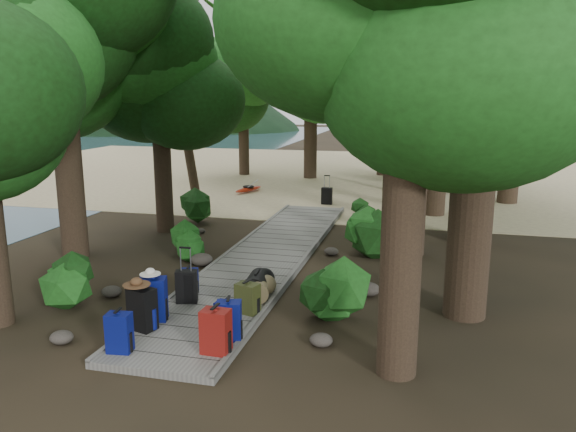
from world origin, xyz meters
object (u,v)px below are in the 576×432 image
(backpack_right_d, at_px, (248,297))
(backpack_right_b, at_px, (229,319))
(duffel_right_black, at_px, (257,284))
(lone_suitcase_on_sand, at_px, (327,196))
(backpack_left_a, at_px, (119,331))
(backpack_right_c, at_px, (226,315))
(duffel_right_khaki, at_px, (258,289))
(kayak, at_px, (249,188))
(backpack_left_b, at_px, (142,307))
(backpack_right_a, at_px, (216,329))
(backpack_left_c, at_px, (153,297))
(backpack_left_d, at_px, (189,280))
(suitcase_on_boardwalk, at_px, (187,286))
(sun_lounger, at_px, (417,189))

(backpack_right_d, bearing_deg, backpack_right_b, -71.17)
(backpack_right_b, xyz_separation_m, duffel_right_black, (-0.16, 2.02, -0.13))
(backpack_right_d, relative_size, lone_suitcase_on_sand, 0.99)
(backpack_left_a, distance_m, backpack_right_c, 1.69)
(duffel_right_khaki, bearing_deg, backpack_right_d, -106.11)
(backpack_left_a, bearing_deg, duffel_right_black, 58.83)
(kayak, bearing_deg, backpack_left_b, -59.87)
(backpack_left_a, bearing_deg, duffel_right_khaki, 55.84)
(backpack_right_a, xyz_separation_m, kayak, (-4.06, 14.04, -0.31))
(backpack_left_c, relative_size, duffel_right_black, 1.17)
(lone_suitcase_on_sand, bearing_deg, backpack_right_d, -87.52)
(backpack_right_b, distance_m, backpack_right_c, 0.29)
(backpack_right_a, relative_size, kayak, 0.23)
(backpack_left_b, distance_m, backpack_right_d, 1.83)
(kayak, bearing_deg, backpack_left_d, -58.17)
(suitcase_on_boardwalk, bearing_deg, duffel_right_khaki, 3.13)
(backpack_left_b, xyz_separation_m, kayak, (-2.58, 13.53, -0.33))
(backpack_left_c, distance_m, backpack_right_a, 1.76)
(duffel_right_black, bearing_deg, backpack_right_c, -95.11)
(backpack_left_d, distance_m, backpack_right_c, 2.09)
(backpack_left_a, bearing_deg, backpack_right_a, 6.15)
(lone_suitcase_on_sand, bearing_deg, backpack_right_b, -87.48)
(lone_suitcase_on_sand, height_order, kayak, lone_suitcase_on_sand)
(backpack_right_d, bearing_deg, backpack_left_a, -109.83)
(backpack_right_c, relative_size, backpack_right_d, 0.97)
(backpack_left_a, height_order, backpack_right_b, backpack_right_b)
(backpack_right_a, bearing_deg, lone_suitcase_on_sand, 94.65)
(backpack_left_d, relative_size, backpack_right_a, 0.70)
(backpack_right_a, xyz_separation_m, duffel_right_black, (-0.13, 2.51, -0.15))
(backpack_right_b, bearing_deg, lone_suitcase_on_sand, 78.72)
(duffel_right_khaki, bearing_deg, lone_suitcase_on_sand, 74.68)
(duffel_right_khaki, relative_size, sun_lounger, 0.32)
(backpack_left_a, bearing_deg, backpack_left_d, 84.31)
(duffel_right_black, xyz_separation_m, lone_suitcase_on_sand, (-0.41, 9.82, -0.02))
(backpack_right_d, distance_m, duffel_right_khaki, 0.69)
(backpack_left_a, relative_size, sun_lounger, 0.36)
(kayak, bearing_deg, lone_suitcase_on_sand, -6.60)
(lone_suitcase_on_sand, relative_size, sun_lounger, 0.32)
(duffel_right_khaki, xyz_separation_m, duffel_right_black, (-0.07, 0.21, 0.02))
(suitcase_on_boardwalk, bearing_deg, backpack_left_b, -116.36)
(suitcase_on_boardwalk, bearing_deg, sun_lounger, 55.32)
(backpack_left_a, bearing_deg, backpack_right_d, 47.80)
(backpack_left_b, bearing_deg, sun_lounger, 90.55)
(backpack_left_b, height_order, backpack_left_d, backpack_left_b)
(backpack_left_a, bearing_deg, suitcase_on_boardwalk, 79.86)
(backpack_left_c, height_order, kayak, backpack_left_c)
(backpack_left_a, height_order, lone_suitcase_on_sand, backpack_left_a)
(backpack_right_b, xyz_separation_m, backpack_right_d, (-0.06, 1.13, -0.05))
(backpack_left_c, bearing_deg, backpack_left_b, -104.55)
(backpack_left_c, bearing_deg, sun_lounger, 57.31)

